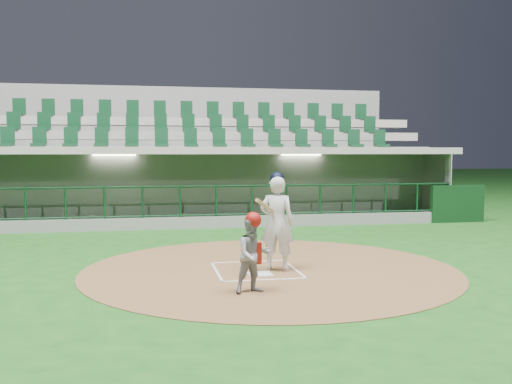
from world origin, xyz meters
TOP-DOWN VIEW (x-y plane):
  - ground at (0.00, 0.00)m, footprint 120.00×120.00m
  - dirt_circle at (0.30, -0.20)m, footprint 7.20×7.20m
  - home_plate at (0.00, -0.70)m, footprint 0.43×0.43m
  - batter_box_chalk at (0.00, -0.30)m, footprint 1.55×1.80m
  - dugout_structure at (0.11, 7.83)m, footprint 16.40×3.70m
  - seating_deck at (0.00, 10.91)m, footprint 17.00×6.72m
  - batter at (0.39, -0.37)m, footprint 0.93×0.97m
  - catcher at (-0.36, -1.97)m, footprint 0.69×0.59m

SIDE VIEW (x-z plane):
  - ground at x=0.00m, z-range 0.00..0.00m
  - dirt_circle at x=0.30m, z-range 0.00..0.01m
  - batter_box_chalk at x=0.00m, z-range 0.01..0.02m
  - home_plate at x=0.00m, z-range 0.01..0.03m
  - catcher at x=-0.36m, z-range 0.00..1.30m
  - batter at x=0.39m, z-range 0.01..1.89m
  - dugout_structure at x=0.11m, z-range -0.54..2.46m
  - seating_deck at x=0.00m, z-range -1.15..4.00m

